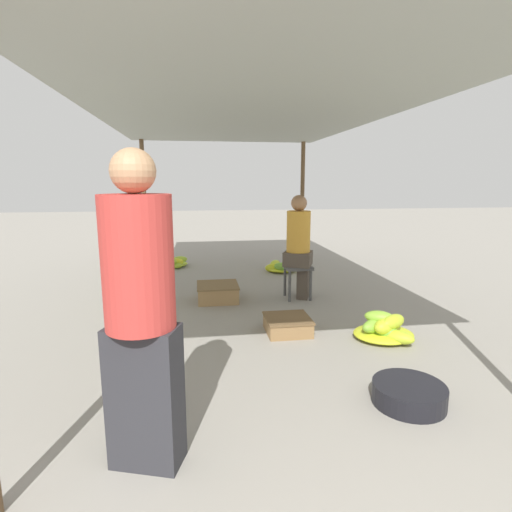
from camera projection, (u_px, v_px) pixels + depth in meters
canopy_post_back_left at (144, 202)px, 7.43m from camera, size 0.08×0.08×2.26m
canopy_post_back_right at (302, 201)px, 7.87m from camera, size 0.08×0.08×2.26m
canopy_tarp at (243, 112)px, 4.54m from camera, size 3.43×6.38×0.04m
vendor_foreground at (141, 310)px, 2.01m from camera, size 0.44×0.44×1.66m
stool at (298, 272)px, 5.16m from camera, size 0.34×0.34×0.44m
vendor_seated at (299, 245)px, 5.10m from camera, size 0.45×0.45×1.34m
basin_black at (409, 394)px, 2.73m from camera, size 0.49×0.49×0.14m
banana_pile_left_0 at (137, 297)px, 4.88m from camera, size 0.46×0.41×0.28m
banana_pile_left_1 at (174, 263)px, 7.10m from camera, size 0.52×0.55×0.21m
banana_pile_right_0 at (280, 268)px, 6.72m from camera, size 0.54×0.57×0.19m
banana_pile_right_1 at (385, 330)px, 3.81m from camera, size 0.58×0.59×0.29m
crate_near at (218, 292)px, 5.10m from camera, size 0.52×0.52×0.21m
crate_mid at (288, 325)px, 4.02m from camera, size 0.45×0.45×0.16m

